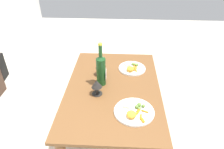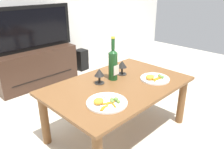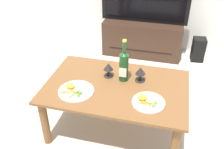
{
  "view_description": "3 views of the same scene",
  "coord_description": "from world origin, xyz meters",
  "px_view_note": "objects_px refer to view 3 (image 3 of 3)",
  "views": [
    {
      "loc": [
        -1.44,
        -0.07,
        1.56
      ],
      "look_at": [
        0.03,
        0.01,
        0.59
      ],
      "focal_mm": 33.8,
      "sensor_mm": 36.0,
      "label": 1
    },
    {
      "loc": [
        -1.26,
        -1.17,
        1.28
      ],
      "look_at": [
        -0.03,
        0.04,
        0.57
      ],
      "focal_mm": 35.41,
      "sensor_mm": 36.0,
      "label": 2
    },
    {
      "loc": [
        0.41,
        -1.73,
        1.76
      ],
      "look_at": [
        -0.04,
        0.02,
        0.58
      ],
      "focal_mm": 40.82,
      "sensor_mm": 36.0,
      "label": 3
    }
  ],
  "objects_px": {
    "dining_table": "(116,93)",
    "tv_stand": "(142,38)",
    "goblet_left": "(108,67)",
    "dinner_plate_left": "(76,90)",
    "dinner_plate_right": "(148,102)",
    "wine_bottle": "(124,65)",
    "tv_screen": "(145,1)",
    "floor_speaker": "(198,50)",
    "goblet_right": "(140,72)"
  },
  "relations": [
    {
      "from": "dining_table",
      "to": "tv_stand",
      "type": "distance_m",
      "value": 1.54
    },
    {
      "from": "goblet_left",
      "to": "dinner_plate_left",
      "type": "bearing_deg",
      "value": -124.51
    },
    {
      "from": "goblet_left",
      "to": "dinner_plate_right",
      "type": "relative_size",
      "value": 0.51
    },
    {
      "from": "wine_bottle",
      "to": "goblet_left",
      "type": "relative_size",
      "value": 2.91
    },
    {
      "from": "dining_table",
      "to": "tv_screen",
      "type": "xyz_separation_m",
      "value": [
        0.01,
        1.53,
        0.35
      ]
    },
    {
      "from": "dining_table",
      "to": "tv_stand",
      "type": "bearing_deg",
      "value": 89.6
    },
    {
      "from": "floor_speaker",
      "to": "dinner_plate_left",
      "type": "distance_m",
      "value": 2.04
    },
    {
      "from": "tv_screen",
      "to": "tv_stand",
      "type": "bearing_deg",
      "value": 90.0
    },
    {
      "from": "floor_speaker",
      "to": "wine_bottle",
      "type": "height_order",
      "value": "wine_bottle"
    },
    {
      "from": "tv_stand",
      "to": "tv_screen",
      "type": "relative_size",
      "value": 0.93
    },
    {
      "from": "tv_screen",
      "to": "dinner_plate_left",
      "type": "height_order",
      "value": "tv_screen"
    },
    {
      "from": "tv_screen",
      "to": "goblet_left",
      "type": "distance_m",
      "value": 1.42
    },
    {
      "from": "dinner_plate_left",
      "to": "dinner_plate_right",
      "type": "bearing_deg",
      "value": 0.09
    },
    {
      "from": "tv_screen",
      "to": "dinner_plate_right",
      "type": "xyz_separation_m",
      "value": [
        0.29,
        -1.7,
        -0.26
      ]
    },
    {
      "from": "dinner_plate_left",
      "to": "dinner_plate_right",
      "type": "distance_m",
      "value": 0.6
    },
    {
      "from": "dinner_plate_right",
      "to": "goblet_right",
      "type": "bearing_deg",
      "value": 110.8
    },
    {
      "from": "tv_screen",
      "to": "wine_bottle",
      "type": "bearing_deg",
      "value": -88.76
    },
    {
      "from": "goblet_right",
      "to": "dinner_plate_left",
      "type": "relative_size",
      "value": 0.46
    },
    {
      "from": "dining_table",
      "to": "wine_bottle",
      "type": "distance_m",
      "value": 0.26
    },
    {
      "from": "dining_table",
      "to": "floor_speaker",
      "type": "height_order",
      "value": "dining_table"
    },
    {
      "from": "tv_stand",
      "to": "goblet_right",
      "type": "distance_m",
      "value": 1.46
    },
    {
      "from": "tv_screen",
      "to": "goblet_left",
      "type": "relative_size",
      "value": 8.61
    },
    {
      "from": "dinner_plate_left",
      "to": "dinner_plate_right",
      "type": "height_order",
      "value": "same"
    },
    {
      "from": "wine_bottle",
      "to": "goblet_right",
      "type": "xyz_separation_m",
      "value": [
        0.14,
        0.02,
        -0.06
      ]
    },
    {
      "from": "tv_stand",
      "to": "dinner_plate_right",
      "type": "distance_m",
      "value": 1.74
    },
    {
      "from": "wine_bottle",
      "to": "dinner_plate_left",
      "type": "xyz_separation_m",
      "value": [
        -0.34,
        -0.27,
        -0.14
      ]
    },
    {
      "from": "floor_speaker",
      "to": "dinner_plate_right",
      "type": "distance_m",
      "value": 1.79
    },
    {
      "from": "floor_speaker",
      "to": "goblet_left",
      "type": "bearing_deg",
      "value": -127.68
    },
    {
      "from": "tv_screen",
      "to": "goblet_right",
      "type": "height_order",
      "value": "tv_screen"
    },
    {
      "from": "floor_speaker",
      "to": "dinner_plate_left",
      "type": "height_order",
      "value": "dinner_plate_left"
    },
    {
      "from": "dining_table",
      "to": "floor_speaker",
      "type": "relative_size",
      "value": 3.77
    },
    {
      "from": "goblet_left",
      "to": "goblet_right",
      "type": "bearing_deg",
      "value": 0.0
    },
    {
      "from": "goblet_right",
      "to": "wine_bottle",
      "type": "bearing_deg",
      "value": -171.22
    },
    {
      "from": "floor_speaker",
      "to": "dining_table",
      "type": "bearing_deg",
      "value": -122.55
    },
    {
      "from": "dinner_plate_left",
      "to": "dining_table",
      "type": "bearing_deg",
      "value": 28.9
    },
    {
      "from": "tv_screen",
      "to": "wine_bottle",
      "type": "height_order",
      "value": "tv_screen"
    },
    {
      "from": "tv_stand",
      "to": "dinner_plate_left",
      "type": "xyz_separation_m",
      "value": [
        -0.31,
        -1.7,
        0.26
      ]
    },
    {
      "from": "dinner_plate_right",
      "to": "dining_table",
      "type": "bearing_deg",
      "value": 150.64
    },
    {
      "from": "wine_bottle",
      "to": "floor_speaker",
      "type": "bearing_deg",
      "value": 62.67
    },
    {
      "from": "tv_stand",
      "to": "dinner_plate_right",
      "type": "relative_size",
      "value": 4.11
    },
    {
      "from": "dinner_plate_right",
      "to": "wine_bottle",
      "type": "bearing_deg",
      "value": 133.3
    },
    {
      "from": "dinner_plate_left",
      "to": "tv_screen",
      "type": "bearing_deg",
      "value": 79.54
    },
    {
      "from": "tv_stand",
      "to": "dinner_plate_right",
      "type": "height_order",
      "value": "dinner_plate_right"
    },
    {
      "from": "tv_stand",
      "to": "goblet_right",
      "type": "relative_size",
      "value": 7.86
    },
    {
      "from": "floor_speaker",
      "to": "goblet_right",
      "type": "height_order",
      "value": "goblet_right"
    },
    {
      "from": "tv_screen",
      "to": "dinner_plate_right",
      "type": "bearing_deg",
      "value": -80.47
    },
    {
      "from": "dining_table",
      "to": "dinner_plate_left",
      "type": "bearing_deg",
      "value": -151.1
    },
    {
      "from": "tv_stand",
      "to": "goblet_right",
      "type": "bearing_deg",
      "value": -82.95
    },
    {
      "from": "wine_bottle",
      "to": "dining_table",
      "type": "bearing_deg",
      "value": -111.91
    },
    {
      "from": "goblet_right",
      "to": "dinner_plate_left",
      "type": "distance_m",
      "value": 0.57
    }
  ]
}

